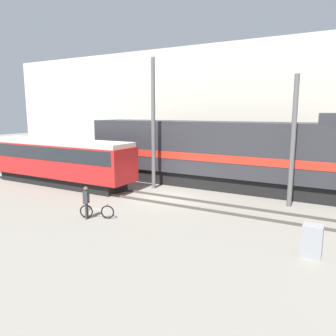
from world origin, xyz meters
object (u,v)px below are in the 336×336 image
at_px(streetcar, 59,159).
at_px(bicycle, 97,212).
at_px(utility_pole_center, 293,142).
at_px(person, 86,199).
at_px(utility_pole_left, 153,125).
at_px(signal_box, 312,241).
at_px(freight_locomotive, 216,153).

bearing_deg(streetcar, bicycle, -30.82).
bearing_deg(utility_pole_center, streetcar, -171.03).
distance_m(bicycle, person, 0.82).
xyz_separation_m(bicycle, utility_pole_left, (-1.00, 6.93, 4.03)).
height_order(utility_pole_center, signal_box, utility_pole_center).
bearing_deg(signal_box, person, -174.96).
bearing_deg(utility_pole_left, bicycle, -81.77).
height_order(bicycle, signal_box, signal_box).
distance_m(streetcar, signal_box, 17.81).
height_order(bicycle, utility_pole_left, utility_pole_left).
xyz_separation_m(freight_locomotive, signal_box, (7.20, -8.79, -1.81)).
distance_m(freight_locomotive, streetcar, 11.26).
distance_m(bicycle, utility_pole_left, 8.08).
bearing_deg(bicycle, person, -139.86).
distance_m(streetcar, utility_pole_left, 7.39).
xyz_separation_m(utility_pole_left, utility_pole_center, (8.97, 0.00, -0.76)).
bearing_deg(freight_locomotive, person, -107.17).
bearing_deg(bicycle, utility_pole_left, 98.23).
bearing_deg(utility_pole_left, streetcar, -159.43).
relative_size(freight_locomotive, streetcar, 1.58).
distance_m(person, signal_box, 10.24).
height_order(streetcar, utility_pole_center, utility_pole_center).
xyz_separation_m(person, signal_box, (10.20, 0.90, -0.39)).
relative_size(utility_pole_center, signal_box, 6.02).
relative_size(freight_locomotive, signal_box, 15.97).
height_order(freight_locomotive, utility_pole_center, utility_pole_center).
bearing_deg(bicycle, streetcar, 149.18).
relative_size(bicycle, signal_box, 1.36).
height_order(person, utility_pole_center, utility_pole_center).
distance_m(person, utility_pole_center, 11.36).
bearing_deg(person, freight_locomotive, 72.83).
relative_size(freight_locomotive, utility_pole_center, 2.65).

